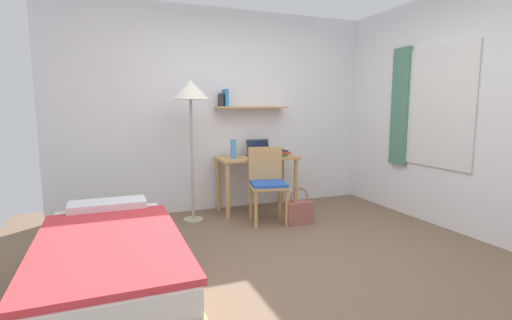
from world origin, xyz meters
The scene contains 11 objects.
ground_plane centered at (0.00, 0.00, 0.00)m, with size 5.28×5.28×0.00m, color brown.
wall_back centered at (0.00, 2.02, 1.30)m, with size 4.40×0.27×2.60m.
wall_right centered at (2.02, 0.04, 1.30)m, with size 0.10×4.40×2.60m.
bed centered at (-1.51, -0.08, 0.24)m, with size 0.92×1.92×0.54m.
desk centered at (0.31, 1.70, 0.57)m, with size 1.02×0.51×0.71m.
desk_chair centered at (0.25, 1.22, 0.49)m, with size 0.50×0.50×0.88m.
standing_lamp centered at (-0.57, 1.56, 1.47)m, with size 0.43×0.43×1.66m.
laptop centered at (0.37, 1.78, 0.77)m, with size 0.32×0.23×0.21m.
water_bottle centered at (-0.03, 1.66, 0.83)m, with size 0.07×0.07×0.24m, color #4C99DB.
book_stack centered at (0.63, 1.66, 0.75)m, with size 0.19×0.24×0.08m.
handbag centered at (0.54, 0.98, 0.14)m, with size 0.33×0.13×0.43m.
Camera 1 is at (-1.49, -2.78, 1.35)m, focal length 26.43 mm.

